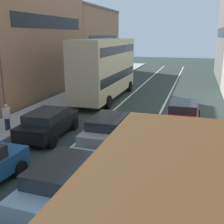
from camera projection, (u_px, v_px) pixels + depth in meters
sidewalk_left at (64, 100)px, 24.04m from camera, size 2.60×64.00×0.14m
lane_stripe_left at (120, 104)px, 22.67m from camera, size 0.16×60.00×0.01m
lane_stripe_right at (163, 107)px, 21.73m from camera, size 0.16×60.00×0.01m
building_row_left at (16, 37)px, 25.62m from camera, size 7.20×43.90×12.01m
sedan_centre_lane_second at (65, 181)px, 9.24m from camera, size 2.22×4.38×1.49m
hatchback_centre_lane_third at (109, 129)px, 14.29m from camera, size 2.13×4.33×1.49m
sedan_left_lane_third at (48, 123)px, 15.28m from camera, size 2.18×4.36×1.49m
sedan_right_lane_behind_truck at (175, 144)px, 12.29m from camera, size 2.20×4.37×1.49m
wagon_right_lane_far at (183, 113)px, 17.31m from camera, size 2.09×4.32×1.49m
bus_mid_queue_primary at (105, 66)px, 23.93m from camera, size 2.83×10.51×5.06m
pedestrian_mid_sidewalk at (7, 116)px, 16.01m from camera, size 0.34×0.53×1.66m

